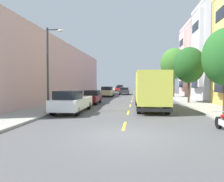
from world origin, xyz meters
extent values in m
plane|color=#4C4C4F|center=(0.00, 30.00, 0.00)|extent=(160.00, 160.00, 0.00)
cube|color=#99968E|center=(-7.10, 28.00, 0.07)|extent=(3.20, 120.00, 0.14)
cube|color=#99968E|center=(7.10, 28.00, 0.07)|extent=(3.20, 120.00, 0.14)
cube|color=yellow|center=(0.00, 2.00, 0.00)|extent=(0.14, 2.20, 0.01)
cube|color=yellow|center=(0.00, 7.00, 0.00)|extent=(0.14, 2.20, 0.01)
cube|color=yellow|center=(0.00, 12.00, 0.00)|extent=(0.14, 2.20, 0.01)
cube|color=yellow|center=(0.00, 17.00, 0.00)|extent=(0.14, 2.20, 0.01)
cube|color=yellow|center=(0.00, 22.00, 0.00)|extent=(0.14, 2.20, 0.01)
cube|color=yellow|center=(0.00, 27.00, 0.00)|extent=(0.14, 2.20, 0.01)
cube|color=yellow|center=(0.00, 32.00, 0.00)|extent=(0.14, 2.20, 0.01)
cube|color=yellow|center=(0.00, 37.00, 0.00)|extent=(0.14, 2.20, 0.01)
cube|color=yellow|center=(0.00, 42.00, 0.00)|extent=(0.14, 2.20, 0.01)
cube|color=yellow|center=(0.00, 47.00, 0.00)|extent=(0.14, 2.20, 0.01)
cube|color=#1E232D|center=(8.13, 10.56, 1.97)|extent=(0.04, 2.76, 1.10)
cube|color=#1E232D|center=(8.13, 10.56, 5.26)|extent=(0.04, 2.76, 1.10)
cube|color=#1E232D|center=(8.13, 10.56, 8.55)|extent=(0.04, 2.76, 1.10)
cube|color=silver|center=(8.95, 18.85, 12.47)|extent=(0.60, 8.08, 0.44)
cube|color=silver|center=(8.42, 18.85, 6.61)|extent=(0.55, 3.64, 9.55)
cube|color=#1E232D|center=(8.13, 18.85, 2.20)|extent=(0.04, 2.76, 1.10)
cube|color=#1E232D|center=(8.13, 18.85, 5.88)|extent=(0.04, 2.76, 1.10)
cube|color=#1E232D|center=(8.13, 18.85, 9.55)|extent=(0.04, 2.76, 1.10)
cube|color=#CC9E9E|center=(13.93, 27.13, 5.86)|extent=(10.46, 8.08, 11.73)
cube|color=#FECACA|center=(8.95, 27.13, 11.95)|extent=(0.60, 8.08, 0.44)
cube|color=#FECACA|center=(8.42, 27.13, 6.33)|extent=(0.55, 3.64, 9.15)
cube|color=#1E232D|center=(8.13, 27.13, 2.11)|extent=(0.04, 2.76, 1.10)
cube|color=#1E232D|center=(8.13, 27.13, 5.63)|extent=(0.04, 2.76, 1.10)
cube|color=#1E232D|center=(8.13, 27.13, 9.15)|extent=(0.04, 2.76, 1.10)
cube|color=#CC9E9E|center=(-13.70, 20.00, 3.87)|extent=(10.00, 36.00, 7.73)
cylinder|color=#47331E|center=(6.40, 14.61, 1.48)|extent=(0.21, 0.21, 2.67)
ellipsoid|color=#1E4C1E|center=(6.40, 14.61, 4.30)|extent=(3.30, 3.30, 3.95)
cylinder|color=#47331E|center=(6.40, 23.88, 1.84)|extent=(0.24, 0.24, 3.39)
ellipsoid|color=#387028|center=(6.40, 23.88, 5.34)|extent=(4.14, 4.14, 4.82)
cylinder|color=#38383D|center=(-6.10, 6.02, 3.31)|extent=(0.16, 0.16, 6.34)
cylinder|color=#38383D|center=(-5.55, 6.02, 6.33)|extent=(1.10, 0.10, 0.10)
ellipsoid|color=silver|center=(-5.05, 6.02, 6.23)|extent=(0.44, 0.28, 0.20)
cube|color=#D8D84C|center=(1.83, 8.21, 1.93)|extent=(2.55, 5.94, 2.53)
cube|color=#D8D84C|center=(1.72, 12.30, 1.76)|extent=(2.35, 1.96, 2.20)
cube|color=black|center=(1.70, 13.20, 2.24)|extent=(2.02, 0.13, 0.97)
cube|color=black|center=(1.90, 5.35, 0.43)|extent=(2.40, 0.22, 0.24)
cylinder|color=black|center=(2.78, 12.37, 0.48)|extent=(0.30, 0.97, 0.96)
cylinder|color=black|center=(0.66, 12.32, 0.48)|extent=(0.30, 0.97, 0.96)
cylinder|color=black|center=(2.93, 6.49, 0.48)|extent=(0.30, 0.97, 0.96)
cylinder|color=black|center=(0.81, 6.44, 0.48)|extent=(0.30, 0.97, 0.96)
cylinder|color=black|center=(2.90, 7.59, 0.48)|extent=(0.30, 0.97, 0.96)
cylinder|color=black|center=(0.78, 7.54, 0.48)|extent=(0.30, 0.97, 0.96)
cube|color=#7A9EC6|center=(4.20, 44.68, 0.78)|extent=(1.97, 4.81, 0.90)
cube|color=black|center=(4.20, 44.68, 1.58)|extent=(1.72, 2.79, 0.70)
cylinder|color=black|center=(5.07, 46.31, 0.33)|extent=(0.22, 0.66, 0.66)
cylinder|color=black|center=(3.34, 46.31, 0.33)|extent=(0.22, 0.66, 0.66)
cylinder|color=black|center=(5.06, 43.05, 0.33)|extent=(0.22, 0.66, 0.66)
cylinder|color=black|center=(3.33, 43.05, 0.33)|extent=(0.22, 0.66, 0.66)
cube|color=silver|center=(-4.34, 6.63, 0.73)|extent=(2.08, 5.33, 0.80)
cube|color=black|center=(-4.32, 5.47, 1.43)|extent=(1.78, 1.61, 0.60)
cylinder|color=black|center=(-5.20, 4.82, 0.33)|extent=(0.23, 0.66, 0.66)
cylinder|color=black|center=(-3.42, 4.85, 0.33)|extent=(0.23, 0.66, 0.66)
cylinder|color=black|center=(-5.26, 8.42, 0.33)|extent=(0.23, 0.66, 0.66)
cylinder|color=black|center=(-3.48, 8.45, 0.33)|extent=(0.23, 0.66, 0.66)
cube|color=tan|center=(-4.26, 25.60, 0.73)|extent=(2.14, 5.35, 0.80)
cube|color=black|center=(-4.23, 24.43, 1.43)|extent=(1.80, 1.64, 0.60)
cylinder|color=black|center=(-5.10, 23.77, 0.33)|extent=(0.24, 0.67, 0.66)
cylinder|color=black|center=(-3.32, 23.82, 0.33)|extent=(0.24, 0.67, 0.66)
cylinder|color=black|center=(-5.20, 27.38, 0.33)|extent=(0.24, 0.67, 0.66)
cylinder|color=black|center=(-3.42, 27.42, 0.33)|extent=(0.24, 0.67, 0.66)
cube|color=#194C28|center=(-4.45, 54.52, 0.73)|extent=(2.08, 5.33, 0.80)
cube|color=black|center=(-4.44, 53.35, 1.43)|extent=(1.78, 1.62, 0.60)
cylinder|color=black|center=(-5.32, 52.70, 0.33)|extent=(0.23, 0.66, 0.66)
cylinder|color=black|center=(-3.54, 52.73, 0.33)|extent=(0.23, 0.66, 0.66)
cylinder|color=black|center=(-5.37, 56.31, 0.33)|extent=(0.23, 0.66, 0.66)
cylinder|color=black|center=(-3.59, 56.33, 0.33)|extent=(0.23, 0.66, 0.66)
cube|color=maroon|center=(-4.34, 13.06, 0.64)|extent=(1.83, 4.04, 0.62)
cube|color=black|center=(-4.35, 13.54, 1.23)|extent=(1.57, 1.71, 0.55)
cylinder|color=black|center=(-5.07, 11.69, 0.33)|extent=(0.23, 0.66, 0.66)
cylinder|color=black|center=(-3.55, 11.72, 0.33)|extent=(0.23, 0.66, 0.66)
cylinder|color=black|center=(-5.12, 14.41, 0.33)|extent=(0.23, 0.66, 0.66)
cylinder|color=black|center=(-3.60, 14.44, 0.33)|extent=(0.23, 0.66, 0.66)
cube|color=navy|center=(4.31, 36.97, 0.64)|extent=(1.94, 4.75, 0.62)
cube|color=black|center=(4.31, 36.59, 1.23)|extent=(1.67, 2.86, 0.55)
cylinder|color=black|center=(5.16, 38.54, 0.33)|extent=(0.24, 0.67, 0.66)
cylinder|color=black|center=(3.56, 38.59, 0.33)|extent=(0.24, 0.67, 0.66)
cylinder|color=black|center=(5.07, 35.35, 0.33)|extent=(0.24, 0.67, 0.66)
cylinder|color=black|center=(3.47, 35.39, 0.33)|extent=(0.24, 0.67, 0.66)
cube|color=orange|center=(4.32, 27.65, 0.64)|extent=(1.84, 4.04, 0.62)
cube|color=black|center=(4.30, 27.17, 1.23)|extent=(1.57, 1.72, 0.55)
cylinder|color=black|center=(5.11, 28.99, 0.33)|extent=(0.24, 0.67, 0.66)
cylinder|color=black|center=(3.59, 29.03, 0.33)|extent=(0.24, 0.67, 0.66)
cylinder|color=black|center=(5.04, 26.27, 0.33)|extent=(0.24, 0.67, 0.66)
cylinder|color=black|center=(3.52, 26.31, 0.33)|extent=(0.24, 0.67, 0.66)
cube|color=#AD1E1E|center=(-4.32, 47.76, 0.64)|extent=(1.83, 4.04, 0.62)
cube|color=black|center=(-4.31, 48.24, 1.23)|extent=(1.57, 1.71, 0.55)
cylinder|color=black|center=(-5.11, 46.41, 0.33)|extent=(0.23, 0.66, 0.66)
cylinder|color=black|center=(-3.59, 46.38, 0.33)|extent=(0.23, 0.66, 0.66)
cylinder|color=black|center=(-5.05, 49.13, 0.33)|extent=(0.23, 0.66, 0.66)
cylinder|color=black|center=(-3.53, 49.10, 0.33)|extent=(0.23, 0.66, 0.66)
cube|color=#333338|center=(-1.80, 31.70, 0.63)|extent=(1.80, 4.50, 0.60)
cube|color=black|center=(-1.80, 31.93, 1.18)|extent=(1.58, 2.16, 0.50)
cylinder|color=black|center=(-2.59, 30.17, 0.33)|extent=(0.22, 0.66, 0.66)
cylinder|color=black|center=(-1.01, 30.17, 0.33)|extent=(0.22, 0.66, 0.66)
cylinder|color=black|center=(-2.59, 33.23, 0.33)|extent=(0.22, 0.66, 0.66)
cylinder|color=black|center=(-1.01, 33.23, 0.33)|extent=(0.22, 0.66, 0.66)
cylinder|color=black|center=(4.74, 1.93, 0.30)|extent=(0.15, 0.60, 0.60)
ellipsoid|color=maroon|center=(4.75, 1.38, 0.68)|extent=(0.24, 0.48, 0.22)
cylinder|color=silver|center=(4.74, 1.82, 0.88)|extent=(0.62, 0.04, 0.03)
camera|label=1|loc=(0.65, -8.73, 2.28)|focal=32.45mm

